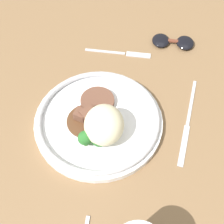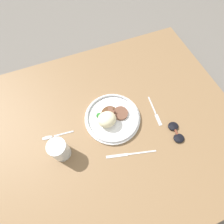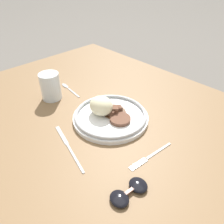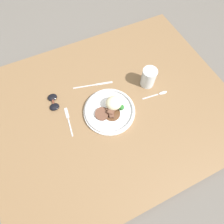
{
  "view_description": "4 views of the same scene",
  "coord_description": "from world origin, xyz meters",
  "px_view_note": "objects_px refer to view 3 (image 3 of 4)",
  "views": [
    {
      "loc": [
        0.33,
        0.01,
        0.62
      ],
      "look_at": [
        -0.04,
        -0.01,
        0.08
      ],
      "focal_mm": 50.0,
      "sensor_mm": 36.0,
      "label": 1
    },
    {
      "loc": [
        0.1,
        0.3,
        0.85
      ],
      "look_at": [
        -0.04,
        -0.05,
        0.08
      ],
      "focal_mm": 28.0,
      "sensor_mm": 36.0,
      "label": 2
    },
    {
      "loc": [
        -0.5,
        0.4,
        0.54
      ],
      "look_at": [
        -0.04,
        -0.03,
        0.08
      ],
      "focal_mm": 35.0,
      "sensor_mm": 36.0,
      "label": 3
    },
    {
      "loc": [
        -0.19,
        -0.41,
        0.9
      ],
      "look_at": [
        -0.03,
        -0.06,
        0.09
      ],
      "focal_mm": 28.0,
      "sensor_mm": 36.0,
      "label": 4
    }
  ],
  "objects_px": {
    "knife": "(68,145)",
    "spoon": "(67,87)",
    "sunglasses": "(129,192)",
    "fork": "(147,158)",
    "plate": "(109,113)",
    "juice_glass": "(51,88)"
  },
  "relations": [
    {
      "from": "fork",
      "to": "spoon",
      "type": "distance_m",
      "value": 0.53
    },
    {
      "from": "knife",
      "to": "fork",
      "type": "bearing_deg",
      "value": -132.07
    },
    {
      "from": "juice_glass",
      "to": "plate",
      "type": "bearing_deg",
      "value": -164.42
    },
    {
      "from": "fork",
      "to": "sunglasses",
      "type": "xyz_separation_m",
      "value": [
        -0.04,
        0.13,
        0.01
      ]
    },
    {
      "from": "spoon",
      "to": "plate",
      "type": "bearing_deg",
      "value": -177.76
    },
    {
      "from": "plate",
      "to": "spoon",
      "type": "relative_size",
      "value": 1.81
    },
    {
      "from": "fork",
      "to": "plate",
      "type": "bearing_deg",
      "value": -97.05
    },
    {
      "from": "juice_glass",
      "to": "fork",
      "type": "relative_size",
      "value": 0.66
    },
    {
      "from": "knife",
      "to": "spoon",
      "type": "xyz_separation_m",
      "value": [
        0.31,
        -0.21,
        0.0
      ]
    },
    {
      "from": "knife",
      "to": "sunglasses",
      "type": "height_order",
      "value": "sunglasses"
    },
    {
      "from": "juice_glass",
      "to": "sunglasses",
      "type": "relative_size",
      "value": 0.98
    },
    {
      "from": "juice_glass",
      "to": "fork",
      "type": "height_order",
      "value": "juice_glass"
    },
    {
      "from": "juice_glass",
      "to": "sunglasses",
      "type": "bearing_deg",
      "value": 168.91
    },
    {
      "from": "juice_glass",
      "to": "knife",
      "type": "relative_size",
      "value": 0.49
    },
    {
      "from": "fork",
      "to": "knife",
      "type": "relative_size",
      "value": 0.75
    },
    {
      "from": "sunglasses",
      "to": "spoon",
      "type": "bearing_deg",
      "value": -13.46
    },
    {
      "from": "spoon",
      "to": "sunglasses",
      "type": "height_order",
      "value": "sunglasses"
    },
    {
      "from": "plate",
      "to": "spoon",
      "type": "xyz_separation_m",
      "value": [
        0.3,
        -0.02,
        -0.02
      ]
    },
    {
      "from": "juice_glass",
      "to": "knife",
      "type": "bearing_deg",
      "value": 157.35
    },
    {
      "from": "knife",
      "to": "sunglasses",
      "type": "distance_m",
      "value": 0.25
    },
    {
      "from": "knife",
      "to": "spoon",
      "type": "height_order",
      "value": "spoon"
    },
    {
      "from": "plate",
      "to": "spoon",
      "type": "height_order",
      "value": "plate"
    }
  ]
}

